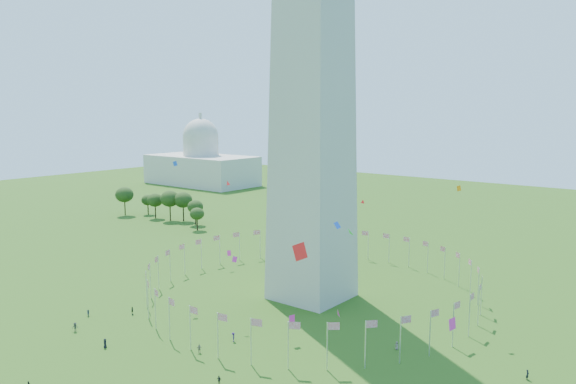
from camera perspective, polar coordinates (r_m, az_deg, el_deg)
name	(u,v)px	position (r m, az deg, el deg)	size (l,w,h in m)	color
ground	(149,368)	(109.37, -13.93, -16.97)	(600.00, 600.00, 0.00)	#244A11
flag_ring	(312,279)	(141.43, 2.43, -8.86)	(80.24, 80.24, 9.00)	silver
capitol_building	(201,148)	(353.67, -8.84, 4.48)	(70.00, 35.00, 46.00)	beige
crowd	(166,381)	(102.21, -12.32, -18.27)	(87.80, 80.06, 1.94)	slate
kites_aloft	(303,255)	(108.71, 1.55, -6.39)	(91.70, 72.67, 29.73)	green
tree_line_west	(164,207)	(243.20, -12.53, -1.47)	(55.14, 15.42, 12.50)	#2C4C19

